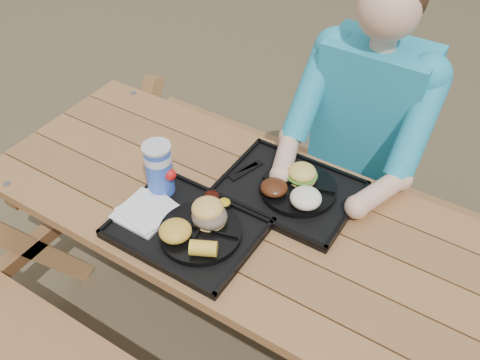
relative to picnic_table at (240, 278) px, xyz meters
The scene contains 18 objects.
ground 0.38m from the picnic_table, ahead, with size 60.00×60.00×0.00m, color #999999.
picnic_table is the anchor object (origin of this frame).
tray_near 0.43m from the picnic_table, 117.36° to the right, with size 0.45×0.35×0.02m, color black.
tray_far 0.43m from the picnic_table, 55.88° to the left, with size 0.45×0.35×0.02m, color black.
plate_near 0.44m from the picnic_table, 100.86° to the right, with size 0.26×0.26×0.02m, color black.
plate_far 0.45m from the picnic_table, 50.56° to the left, with size 0.26×0.26×0.02m, color black.
napkin_stack 0.51m from the picnic_table, 140.17° to the right, with size 0.17×0.17×0.02m, color white.
soda_cup 0.56m from the picnic_table, 162.52° to the right, with size 0.09×0.09×0.18m, color blue.
condiment_bbq 0.42m from the picnic_table, 153.80° to the right, with size 0.06×0.06×0.03m, color black.
condiment_mustard 0.41m from the picnic_table, 127.60° to the right, with size 0.05×0.05×0.03m, color yellow.
sandwich 0.49m from the picnic_table, 103.54° to the right, with size 0.11×0.11×0.11m, color #F8B957, non-canonical shape.
mac_cheese 0.51m from the picnic_table, 108.95° to the right, with size 0.10×0.10×0.05m, color gold.
corn_cob 0.50m from the picnic_table, 83.33° to the right, with size 0.08×0.08×0.05m, color yellow, non-canonical shape.
cutlery_far 0.43m from the picnic_table, 114.59° to the left, with size 0.02×0.14×0.01m, color black.
burger 0.51m from the picnic_table, 57.99° to the left, with size 0.10×0.10×0.09m, color #EDC653, non-canonical shape.
baked_beans 0.45m from the picnic_table, 51.33° to the left, with size 0.09×0.09×0.04m, color #4A200E.
potato_salad 0.49m from the picnic_table, 27.17° to the left, with size 0.10×0.10×0.06m, color white.
diner 0.68m from the picnic_table, 71.55° to the left, with size 0.48×0.84×1.28m, color #19B0A0, non-canonical shape.
Camera 1 is at (0.66, -1.05, 2.02)m, focal length 40.00 mm.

